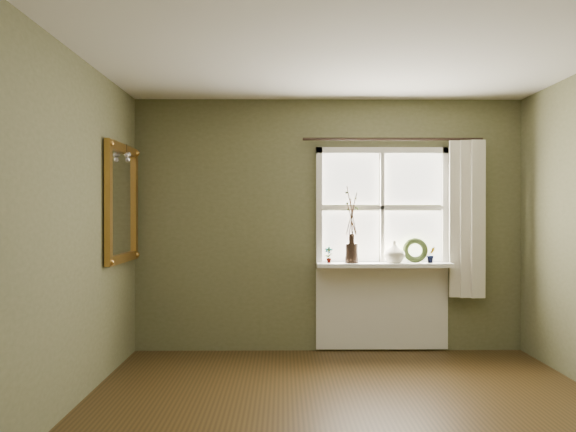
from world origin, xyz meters
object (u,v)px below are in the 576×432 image
Objects in this scene: dark_jug at (352,253)px; wreath at (415,253)px; cream_vase at (394,252)px; gilt_mirror at (122,203)px.

dark_jug is 0.66m from wreath.
cream_vase is (0.43, 0.00, 0.01)m from dark_jug.
cream_vase is at bearing 9.97° from gilt_mirror.
gilt_mirror is (-2.84, -0.50, 0.50)m from wreath.
dark_jug is 2.29m from gilt_mirror.
wreath is 2.93m from gilt_mirror.
gilt_mirror reaches higher than dark_jug.
gilt_mirror is at bearing -158.32° from wreath.
wreath is at bearing 9.99° from gilt_mirror.
gilt_mirror is (-2.62, -0.46, 0.49)m from cream_vase.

